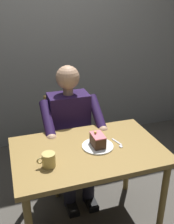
{
  "coord_description": "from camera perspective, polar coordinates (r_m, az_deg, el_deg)",
  "views": [
    {
      "loc": [
        0.51,
        1.53,
        1.75
      ],
      "look_at": [
        -0.02,
        -0.1,
        0.98
      ],
      "focal_mm": 41.47,
      "sensor_mm": 36.0,
      "label": 1
    }
  ],
  "objects": [
    {
      "name": "dining_table",
      "position": [
        1.96,
        0.29,
        -10.39
      ],
      "size": [
        1.1,
        0.71,
        0.73
      ],
      "color": "olive",
      "rests_on": "ground"
    },
    {
      "name": "dessert_plate",
      "position": [
        1.93,
        2.37,
        -7.51
      ],
      "size": [
        0.23,
        0.23,
        0.01
      ],
      "primitive_type": "cylinder",
      "color": "white",
      "rests_on": "dining_table"
    },
    {
      "name": "chair",
      "position": [
        2.57,
        -4.39,
        -5.31
      ],
      "size": [
        0.42,
        0.42,
        0.89
      ],
      "color": "olive",
      "rests_on": "ground"
    },
    {
      "name": "seated_person",
      "position": [
        2.36,
        -3.47,
        -4.18
      ],
      "size": [
        0.53,
        0.58,
        1.22
      ],
      "color": "#211238",
      "rests_on": "ground"
    },
    {
      "name": "coffee_cup",
      "position": [
        1.72,
        -8.48,
        -10.35
      ],
      "size": [
        0.12,
        0.09,
        0.1
      ],
      "color": "tan",
      "rests_on": "dining_table"
    },
    {
      "name": "ground_plane",
      "position": [
        2.38,
        0.26,
        -23.23
      ],
      "size": [
        14.0,
        14.0,
        0.0
      ],
      "primitive_type": "plane",
      "color": "#46423C"
    },
    {
      "name": "cake_slice",
      "position": [
        1.91,
        2.39,
        -6.2
      ],
      "size": [
        0.09,
        0.14,
        0.11
      ],
      "color": "#462D1D",
      "rests_on": "dessert_plate"
    },
    {
      "name": "dessert_spoon",
      "position": [
        1.97,
        7.06,
        -7.06
      ],
      "size": [
        0.04,
        0.14,
        0.01
      ],
      "color": "silver",
      "rests_on": "dining_table"
    },
    {
      "name": "cafe_rear_panel",
      "position": [
        3.13,
        -9.28,
        19.25
      ],
      "size": [
        6.4,
        0.12,
        3.0
      ],
      "primitive_type": "cube",
      "color": "gray",
      "rests_on": "ground"
    }
  ]
}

